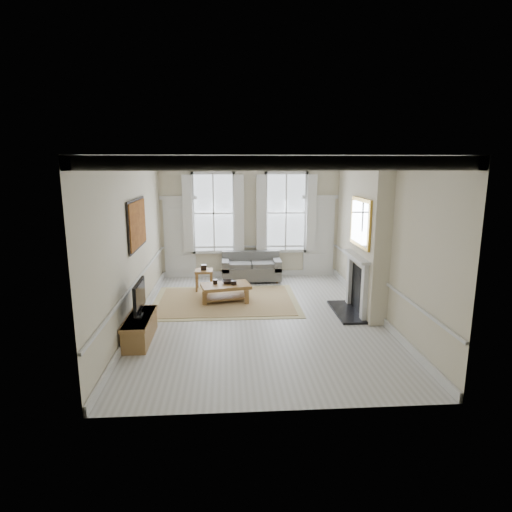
{
  "coord_description": "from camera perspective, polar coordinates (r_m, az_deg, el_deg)",
  "views": [
    {
      "loc": [
        -0.66,
        -8.81,
        3.29
      ],
      "look_at": [
        -0.02,
        0.63,
        1.25
      ],
      "focal_mm": 30.0,
      "sensor_mm": 36.0,
      "label": 1
    }
  ],
  "objects": [
    {
      "name": "sofa",
      "position": [
        12.3,
        -0.65,
        -1.68
      ],
      "size": [
        1.67,
        0.81,
        0.82
      ],
      "color": "#575755",
      "rests_on": "floor"
    },
    {
      "name": "chimney_breast",
      "position": [
        9.66,
        14.83,
        2.28
      ],
      "size": [
        0.35,
        1.7,
        3.38
      ],
      "primitive_type": "cube",
      "color": "beige",
      "rests_on": "floor"
    },
    {
      "name": "hearth",
      "position": [
        9.95,
        11.97,
        -7.27
      ],
      "size": [
        0.55,
        1.5,
        0.05
      ],
      "primitive_type": "cube",
      "color": "black",
      "rests_on": "floor"
    },
    {
      "name": "ceramic_pot_b",
      "position": [
        10.34,
        -2.97,
        -3.59
      ],
      "size": [
        0.14,
        0.14,
        0.1
      ],
      "primitive_type": "cylinder",
      "color": "black",
      "rests_on": "coffee_table"
    },
    {
      "name": "window_right",
      "position": [
        12.56,
        4.0,
        5.79
      ],
      "size": [
        1.26,
        0.2,
        2.2
      ],
      "primitive_type": null,
      "color": "#B2BCC6",
      "rests_on": "back_wall"
    },
    {
      "name": "ceiling",
      "position": [
        8.84,
        0.42,
        12.88
      ],
      "size": [
        7.2,
        7.2,
        0.0
      ],
      "primitive_type": "plane",
      "rotation": [
        3.14,
        0.0,
        0.0
      ],
      "color": "white",
      "rests_on": "back_wall"
    },
    {
      "name": "back_wall",
      "position": [
        12.53,
        -0.82,
        4.88
      ],
      "size": [
        5.2,
        0.0,
        5.2
      ],
      "primitive_type": "plane",
      "rotation": [
        1.57,
        0.0,
        0.0
      ],
      "color": "beige",
      "rests_on": "floor"
    },
    {
      "name": "tv",
      "position": [
        8.29,
        -15.29,
        -5.24
      ],
      "size": [
        0.08,
        0.9,
        0.68
      ],
      "color": "black",
      "rests_on": "tv_stand"
    },
    {
      "name": "window_left",
      "position": [
        12.44,
        -5.67,
        5.7
      ],
      "size": [
        1.26,
        0.2,
        2.2
      ],
      "primitive_type": null,
      "color": "#B2BCC6",
      "rests_on": "back_wall"
    },
    {
      "name": "door_left",
      "position": [
        12.63,
        -10.14,
        2.23
      ],
      "size": [
        0.9,
        0.08,
        2.3
      ],
      "primitive_type": "cube",
      "color": "silver",
      "rests_on": "floor"
    },
    {
      "name": "floor",
      "position": [
        9.43,
        0.39,
        -8.26
      ],
      "size": [
        7.2,
        7.2,
        0.0
      ],
      "primitive_type": "plane",
      "color": "#B7B5AD",
      "rests_on": "ground"
    },
    {
      "name": "right_wall",
      "position": [
        9.53,
        16.21,
        2.07
      ],
      "size": [
        0.0,
        7.2,
        7.2
      ],
      "primitive_type": "plane",
      "rotation": [
        1.57,
        0.0,
        -1.57
      ],
      "color": "beige",
      "rests_on": "floor"
    },
    {
      "name": "tv_stand",
      "position": [
        8.5,
        -15.2,
        -9.32
      ],
      "size": [
        0.43,
        1.33,
        0.48
      ],
      "primitive_type": "cube",
      "color": "olive",
      "rests_on": "floor"
    },
    {
      "name": "coffee_table",
      "position": [
        10.42,
        -4.07,
        -4.21
      ],
      "size": [
        1.28,
        0.9,
        0.44
      ],
      "rotation": [
        0.0,
        0.0,
        0.21
      ],
      "color": "olive",
      "rests_on": "rug"
    },
    {
      "name": "mirror",
      "position": [
        9.54,
        13.72,
        4.35
      ],
      "size": [
        0.06,
        1.26,
        1.06
      ],
      "primitive_type": "cube",
      "color": "#BA8F33",
      "rests_on": "chimney_breast"
    },
    {
      "name": "left_wall",
      "position": [
        9.16,
        -16.04,
        1.7
      ],
      "size": [
        0.0,
        7.2,
        7.2
      ],
      "primitive_type": "plane",
      "rotation": [
        1.57,
        0.0,
        1.57
      ],
      "color": "beige",
      "rests_on": "floor"
    },
    {
      "name": "door_right",
      "position": [
        12.84,
        8.38,
        2.45
      ],
      "size": [
        0.9,
        0.08,
        2.3
      ],
      "primitive_type": "cube",
      "color": "silver",
      "rests_on": "floor"
    },
    {
      "name": "side_table",
      "position": [
        11.36,
        -6.95,
        -2.39
      ],
      "size": [
        0.47,
        0.47,
        0.56
      ],
      "rotation": [
        0.0,
        0.0,
        0.02
      ],
      "color": "olive",
      "rests_on": "floor"
    },
    {
      "name": "rug",
      "position": [
        10.53,
        -4.04,
        -6.01
      ],
      "size": [
        3.5,
        2.6,
        0.02
      ],
      "primitive_type": "cube",
      "color": "tan",
      "rests_on": "floor"
    },
    {
      "name": "bowl",
      "position": [
        10.49,
        -3.8,
        -3.45
      ],
      "size": [
        0.29,
        0.29,
        0.07
      ],
      "primitive_type": "imported",
      "rotation": [
        0.0,
        0.0,
        -0.02
      ],
      "color": "black",
      "rests_on": "coffee_table"
    },
    {
      "name": "ceramic_pot_a",
      "position": [
        10.44,
        -5.45,
        -3.44
      ],
      "size": [
        0.11,
        0.11,
        0.11
      ],
      "primitive_type": "cylinder",
      "color": "black",
      "rests_on": "coffee_table"
    },
    {
      "name": "painting",
      "position": [
        9.39,
        -15.55,
        4.13
      ],
      "size": [
        0.05,
        1.66,
        1.06
      ],
      "primitive_type": "cube",
      "color": "#A55C1C",
      "rests_on": "left_wall"
    },
    {
      "name": "fireplace",
      "position": [
        9.79,
        13.27,
        -3.3
      ],
      "size": [
        0.21,
        1.45,
        1.33
      ],
      "color": "silver",
      "rests_on": "floor"
    }
  ]
}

